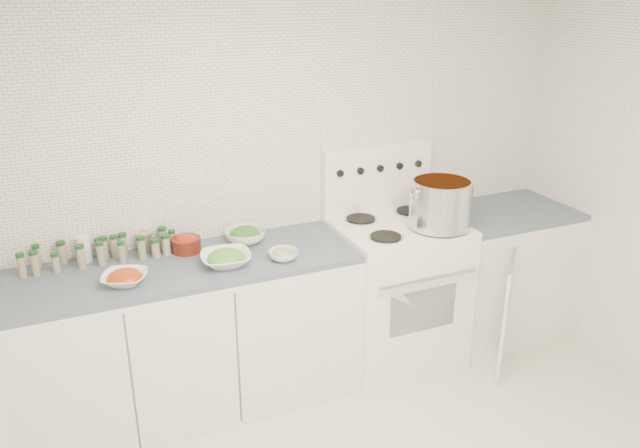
{
  "coord_description": "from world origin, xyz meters",
  "views": [
    {
      "loc": [
        -1.37,
        -1.9,
        2.31
      ],
      "look_at": [
        -0.06,
        1.14,
        1.03
      ],
      "focal_mm": 35.0,
      "sensor_mm": 36.0,
      "label": 1
    }
  ],
  "objects_px": {
    "stock_pot": "(441,202)",
    "bowl_tomato": "(125,278)",
    "bowl_snowpea": "(226,258)",
    "stove": "(395,287)"
  },
  "relations": [
    {
      "from": "bowl_tomato",
      "to": "bowl_snowpea",
      "type": "height_order",
      "value": "bowl_snowpea"
    },
    {
      "from": "stock_pot",
      "to": "bowl_tomato",
      "type": "height_order",
      "value": "stock_pot"
    },
    {
      "from": "stove",
      "to": "stock_pot",
      "type": "relative_size",
      "value": 3.48
    },
    {
      "from": "stove",
      "to": "bowl_snowpea",
      "type": "height_order",
      "value": "stove"
    },
    {
      "from": "stove",
      "to": "stock_pot",
      "type": "height_order",
      "value": "stove"
    },
    {
      "from": "stove",
      "to": "bowl_tomato",
      "type": "xyz_separation_m",
      "value": [
        -1.64,
        -0.11,
        0.44
      ]
    },
    {
      "from": "stock_pot",
      "to": "bowl_tomato",
      "type": "xyz_separation_m",
      "value": [
        -1.83,
        0.05,
        -0.17
      ]
    },
    {
      "from": "stock_pot",
      "to": "bowl_snowpea",
      "type": "bearing_deg",
      "value": 177.19
    },
    {
      "from": "stove",
      "to": "bowl_tomato",
      "type": "distance_m",
      "value": 1.7
    },
    {
      "from": "bowl_snowpea",
      "to": "stove",
      "type": "bearing_deg",
      "value": 4.85
    }
  ]
}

